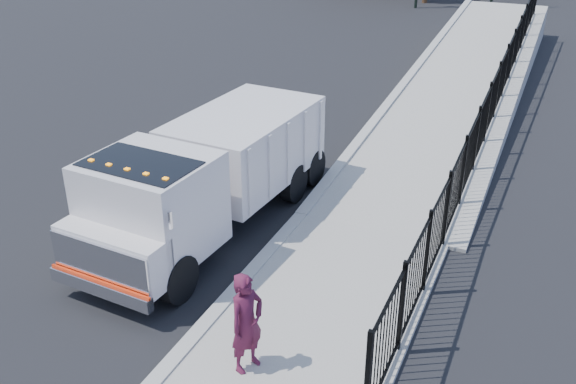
% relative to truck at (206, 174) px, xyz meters
% --- Properties ---
extents(ground, '(120.00, 120.00, 0.00)m').
position_rel_truck_xyz_m(ground, '(1.84, -2.58, -1.51)').
color(ground, black).
rests_on(ground, ground).
extents(curb, '(0.30, 12.00, 0.16)m').
position_rel_truck_xyz_m(curb, '(1.84, -4.58, -1.43)').
color(curb, '#ADAAA3').
rests_on(curb, ground).
extents(ramp, '(3.95, 24.06, 3.19)m').
position_rel_truck_xyz_m(ramp, '(3.96, 13.42, -1.51)').
color(ramp, '#9E998E').
rests_on(ramp, ground).
extents(iron_fence, '(0.10, 28.00, 1.80)m').
position_rel_truck_xyz_m(iron_fence, '(5.39, 9.42, -0.61)').
color(iron_fence, black).
rests_on(iron_fence, ground).
extents(truck, '(3.08, 7.99, 2.68)m').
position_rel_truck_xyz_m(truck, '(0.00, 0.00, 0.00)').
color(truck, black).
rests_on(truck, ground).
extents(worker, '(0.66, 0.80, 1.87)m').
position_rel_truck_xyz_m(worker, '(3.12, -4.09, -0.45)').
color(worker, '#54162F').
rests_on(worker, sidewalk).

